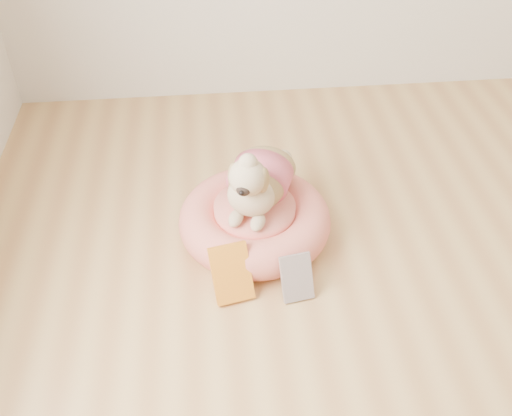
{
  "coord_description": "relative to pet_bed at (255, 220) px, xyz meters",
  "views": [
    {
      "loc": [
        -1.03,
        -0.53,
        1.58
      ],
      "look_at": [
        -0.86,
        1.07,
        0.18
      ],
      "focal_mm": 40.0,
      "sensor_mm": 36.0,
      "label": 1
    }
  ],
  "objects": [
    {
      "name": "pet_bed",
      "position": [
        0.0,
        0.0,
        0.0
      ],
      "size": [
        0.59,
        0.59,
        0.15
      ],
      "color": "#F78660",
      "rests_on": "floor"
    },
    {
      "name": "book_white",
      "position": [
        0.12,
        -0.32,
        0.01
      ],
      "size": [
        0.12,
        0.11,
        0.16
      ],
      "primitive_type": "cube",
      "rotation": [
        -0.48,
        0.0,
        0.17
      ],
      "color": "white",
      "rests_on": "floor"
    },
    {
      "name": "book_yellow",
      "position": [
        -0.11,
        -0.29,
        0.02
      ],
      "size": [
        0.16,
        0.16,
        0.19
      ],
      "primitive_type": "cube",
      "rotation": [
        -0.6,
        0.0,
        0.2
      ],
      "color": "yellow",
      "rests_on": "floor"
    },
    {
      "name": "dog",
      "position": [
        0.01,
        0.02,
        0.23
      ],
      "size": [
        0.42,
        0.49,
        0.31
      ],
      "primitive_type": null,
      "rotation": [
        0.0,
        0.0,
        -0.37
      ],
      "color": "brown",
      "rests_on": "pet_bed"
    }
  ]
}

